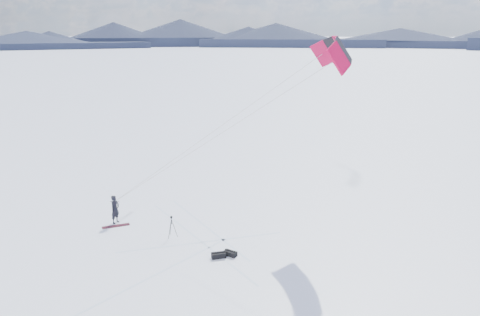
# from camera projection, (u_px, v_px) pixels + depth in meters

# --- Properties ---
(ground) EXTENTS (1800.00, 1800.00, 0.00)m
(ground) POSITION_uv_depth(u_px,v_px,m) (147.00, 250.00, 25.10)
(ground) COLOR white
(horizon_hills) EXTENTS (704.00, 704.00, 8.94)m
(horizon_hills) POSITION_uv_depth(u_px,v_px,m) (143.00, 185.00, 24.13)
(horizon_hills) COLOR #1D263C
(horizon_hills) RESTS_ON ground
(snow_tracks) EXTENTS (13.93, 9.84, 0.01)m
(snow_tracks) POSITION_uv_depth(u_px,v_px,m) (112.00, 248.00, 25.37)
(snow_tracks) COLOR silver
(snow_tracks) RESTS_ON ground
(snowkiter) EXTENTS (0.62, 0.75, 1.76)m
(snowkiter) POSITION_uv_depth(u_px,v_px,m) (116.00, 223.00, 28.69)
(snowkiter) COLOR black
(snowkiter) RESTS_ON ground
(snowboard) EXTENTS (1.58, 1.01, 0.04)m
(snowboard) POSITION_uv_depth(u_px,v_px,m) (116.00, 226.00, 28.17)
(snowboard) COLOR maroon
(snowboard) RESTS_ON ground
(tripod) EXTENTS (0.53, 0.58, 1.25)m
(tripod) POSITION_uv_depth(u_px,v_px,m) (172.00, 224.00, 26.54)
(tripod) COLOR black
(tripod) RESTS_ON ground
(gear_bag_a) EXTENTS (0.81, 0.58, 0.33)m
(gear_bag_a) POSITION_uv_depth(u_px,v_px,m) (219.00, 255.00, 24.23)
(gear_bag_a) COLOR black
(gear_bag_a) RESTS_ON ground
(gear_bag_b) EXTENTS (0.76, 0.61, 0.31)m
(gear_bag_b) POSITION_uv_depth(u_px,v_px,m) (230.00, 253.00, 24.46)
(gear_bag_b) COLOR black
(gear_bag_b) RESTS_ON ground
(power_kite) EXTENTS (13.99, 6.07, 9.76)m
(power_kite) POSITION_uv_depth(u_px,v_px,m) (334.00, 53.00, 25.89)
(power_kite) COLOR #B80534
(power_kite) RESTS_ON ground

